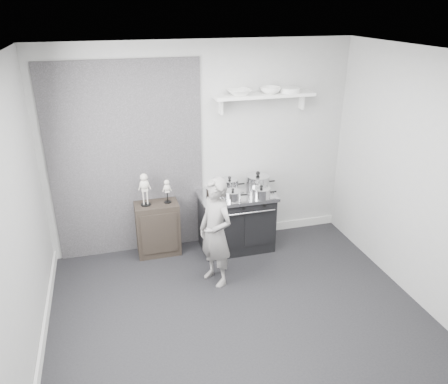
# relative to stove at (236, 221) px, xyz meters

# --- Properties ---
(ground) EXTENTS (4.00, 4.00, 0.00)m
(ground) POSITION_rel_stove_xyz_m (-0.39, -1.48, -0.40)
(ground) COLOR black
(ground) RESTS_ON ground
(room_shell) EXTENTS (4.02, 3.62, 2.71)m
(room_shell) POSITION_rel_stove_xyz_m (-0.48, -1.33, 1.24)
(room_shell) COLOR #A5A5A2
(room_shell) RESTS_ON ground
(wall_shelf) EXTENTS (1.30, 0.26, 0.24)m
(wall_shelf) POSITION_rel_stove_xyz_m (0.41, 0.20, 1.61)
(wall_shelf) COLOR white
(wall_shelf) RESTS_ON room_shell
(stove) EXTENTS (0.99, 0.62, 0.79)m
(stove) POSITION_rel_stove_xyz_m (0.00, 0.00, 0.00)
(stove) COLOR black
(stove) RESTS_ON ground
(side_cabinet) EXTENTS (0.56, 0.32, 0.72)m
(side_cabinet) POSITION_rel_stove_xyz_m (-1.04, 0.13, -0.04)
(side_cabinet) COLOR black
(side_cabinet) RESTS_ON ground
(child) EXTENTS (0.50, 0.57, 1.32)m
(child) POSITION_rel_stove_xyz_m (-0.46, -0.70, 0.26)
(child) COLOR gray
(child) RESTS_ON ground
(pot_front_left) EXTENTS (0.31, 0.22, 0.19)m
(pot_front_left) POSITION_rel_stove_xyz_m (-0.32, -0.07, 0.47)
(pot_front_left) COLOR silver
(pot_front_left) RESTS_ON stove
(pot_back_left) EXTENTS (0.33, 0.24, 0.20)m
(pot_back_left) POSITION_rel_stove_xyz_m (-0.05, 0.15, 0.47)
(pot_back_left) COLOR silver
(pot_back_left) RESTS_ON stove
(pot_back_right) EXTENTS (0.40, 0.32, 0.25)m
(pot_back_right) POSITION_rel_stove_xyz_m (0.32, 0.09, 0.49)
(pot_back_right) COLOR silver
(pot_back_right) RESTS_ON stove
(pot_front_right) EXTENTS (0.33, 0.24, 0.17)m
(pot_front_right) POSITION_rel_stove_xyz_m (0.27, -0.18, 0.46)
(pot_front_right) COLOR silver
(pot_front_right) RESTS_ON stove
(pot_front_center) EXTENTS (0.30, 0.21, 0.16)m
(pot_front_center) POSITION_rel_stove_xyz_m (-0.10, -0.17, 0.46)
(pot_front_center) COLOR silver
(pot_front_center) RESTS_ON stove
(skeleton_full) EXTENTS (0.14, 0.09, 0.49)m
(skeleton_full) POSITION_rel_stove_xyz_m (-1.17, 0.13, 0.57)
(skeleton_full) COLOR beige
(skeleton_full) RESTS_ON side_cabinet
(skeleton_torso) EXTENTS (0.10, 0.06, 0.36)m
(skeleton_torso) POSITION_rel_stove_xyz_m (-0.89, 0.13, 0.50)
(skeleton_torso) COLOR beige
(skeleton_torso) RESTS_ON side_cabinet
(bowl_large) EXTENTS (0.30, 0.30, 0.07)m
(bowl_large) POSITION_rel_stove_xyz_m (0.07, 0.19, 1.68)
(bowl_large) COLOR white
(bowl_large) RESTS_ON wall_shelf
(bowl_small) EXTENTS (0.26, 0.26, 0.08)m
(bowl_small) POSITION_rel_stove_xyz_m (0.49, 0.19, 1.68)
(bowl_small) COLOR white
(bowl_small) RESTS_ON wall_shelf
(plate_stack) EXTENTS (0.27, 0.27, 0.06)m
(plate_stack) POSITION_rel_stove_xyz_m (0.75, 0.19, 1.67)
(plate_stack) COLOR white
(plate_stack) RESTS_ON wall_shelf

